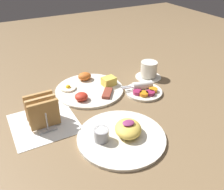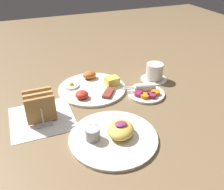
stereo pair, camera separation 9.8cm
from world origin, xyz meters
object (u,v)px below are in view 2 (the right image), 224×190
coffee_cup (154,72)px  plate_condiments (146,92)px  plate_foreground (114,135)px  plate_breakfast (92,87)px  toast_rack (40,107)px

coffee_cup → plate_condiments: bearing=-133.2°
coffee_cup → plate_foreground: bearing=-136.5°
plate_breakfast → toast_rack: 0.27m
plate_foreground → toast_rack: (-0.20, 0.19, 0.04)m
plate_condiments → toast_rack: size_ratio=1.43×
plate_breakfast → toast_rack: (-0.23, -0.13, 0.04)m
toast_rack → plate_condiments: bearing=1.1°
toast_rack → plate_breakfast: bearing=29.7°
plate_breakfast → toast_rack: bearing=-150.3°
plate_condiments → toast_rack: toast_rack is taller
plate_condiments → plate_foreground: 0.30m
plate_condiments → plate_foreground: plate_foreground is taller
plate_condiments → plate_foreground: bearing=-138.0°
toast_rack → coffee_cup: 0.54m
plate_foreground → toast_rack: 0.28m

